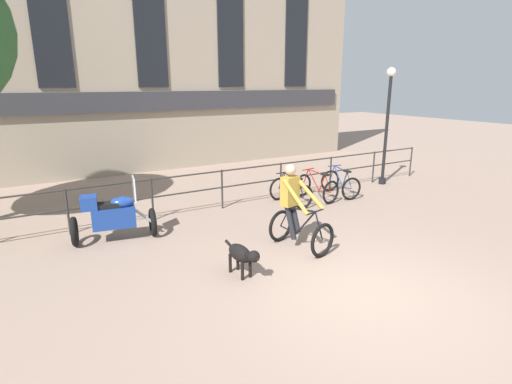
% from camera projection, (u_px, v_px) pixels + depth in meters
% --- Properties ---
extents(ground_plane, '(60.00, 60.00, 0.00)m').
position_uv_depth(ground_plane, '(365.00, 293.00, 6.40)').
color(ground_plane, gray).
extents(canal_railing, '(15.05, 0.05, 1.05)m').
position_uv_depth(canal_railing, '(222.00, 183.00, 10.52)').
color(canal_railing, '#2D2B28').
rests_on(canal_railing, ground_plane).
extents(building_facade, '(18.00, 0.72, 11.46)m').
position_uv_depth(building_facade, '(146.00, 10.00, 14.00)').
color(building_facade, gray).
rests_on(building_facade, ground_plane).
extents(cyclist_with_bike, '(0.92, 1.29, 1.70)m').
position_uv_depth(cyclist_with_bike, '(296.00, 211.00, 8.00)').
color(cyclist_with_bike, black).
rests_on(cyclist_with_bike, ground_plane).
extents(dog, '(0.32, 1.00, 0.59)m').
position_uv_depth(dog, '(242.00, 255.00, 6.84)').
color(dog, black).
rests_on(dog, ground_plane).
extents(parked_motorcycle, '(1.77, 0.89, 1.35)m').
position_uv_depth(parked_motorcycle, '(113.00, 216.00, 8.37)').
color(parked_motorcycle, black).
rests_on(parked_motorcycle, ground_plane).
extents(parked_bicycle_near_lamp, '(0.74, 1.16, 0.86)m').
position_uv_depth(parked_bicycle_near_lamp, '(291.00, 192.00, 10.94)').
color(parked_bicycle_near_lamp, black).
rests_on(parked_bicycle_near_lamp, ground_plane).
extents(parked_bicycle_mid_left, '(0.83, 1.20, 0.86)m').
position_uv_depth(parked_bicycle_mid_left, '(317.00, 188.00, 11.39)').
color(parked_bicycle_mid_left, black).
rests_on(parked_bicycle_mid_left, ground_plane).
extents(parked_bicycle_mid_right, '(0.78, 1.17, 0.86)m').
position_uv_depth(parked_bicycle_mid_right, '(340.00, 184.00, 11.83)').
color(parked_bicycle_mid_right, black).
rests_on(parked_bicycle_mid_right, ground_plane).
extents(street_lamp, '(0.28, 0.28, 3.71)m').
position_uv_depth(street_lamp, '(387.00, 120.00, 12.74)').
color(street_lamp, black).
rests_on(street_lamp, ground_plane).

